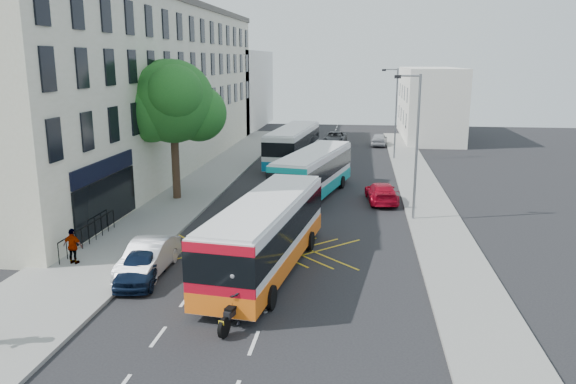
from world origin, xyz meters
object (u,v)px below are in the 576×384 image
(lamp_far, at_px, (395,109))
(red_hatchback, at_px, (382,192))
(bus_mid, at_px, (313,173))
(parked_car_silver, at_px, (148,257))
(street_tree, at_px, (172,102))
(pedestrian_far, at_px, (73,246))
(lamp_near, at_px, (415,140))
(distant_car_silver, at_px, (379,139))
(bus_near, at_px, (266,234))
(motorbike, at_px, (235,301))
(bus_far, at_px, (293,145))
(distant_car_grey, at_px, (335,138))
(parked_car_blue, at_px, (141,266))

(lamp_far, distance_m, red_hatchback, 16.48)
(bus_mid, height_order, parked_car_silver, bus_mid)
(street_tree, distance_m, parked_car_silver, 14.00)
(pedestrian_far, bearing_deg, lamp_far, -109.26)
(lamp_near, height_order, distant_car_silver, lamp_near)
(lamp_far, xyz_separation_m, parked_car_silver, (-11.80, -29.54, -3.91))
(bus_near, xyz_separation_m, motorbike, (-0.17, -5.40, -0.68))
(motorbike, relative_size, red_hatchback, 0.52)
(distant_car_silver, height_order, pedestrian_far, pedestrian_far)
(bus_far, relative_size, parked_car_silver, 2.68)
(motorbike, xyz_separation_m, distant_car_silver, (6.02, 42.54, -0.30))
(bus_near, distance_m, bus_far, 25.35)
(lamp_far, height_order, parked_car_silver, lamp_far)
(lamp_near, xyz_separation_m, lamp_far, (0.00, 20.00, 0.00))
(lamp_far, height_order, bus_far, lamp_far)
(bus_far, height_order, pedestrian_far, bus_far)
(lamp_far, bearing_deg, bus_far, -159.22)
(motorbike, bearing_deg, pedestrian_far, 164.86)
(bus_near, bearing_deg, pedestrian_far, -168.23)
(parked_car_silver, distance_m, distant_car_grey, 38.84)
(bus_mid, xyz_separation_m, motorbike, (-1.02, -19.16, -0.62))
(motorbike, height_order, parked_car_silver, motorbike)
(parked_car_silver, bearing_deg, bus_near, 10.98)
(bus_mid, bearing_deg, motorbike, -80.93)
(street_tree, distance_m, red_hatchback, 14.37)
(distant_car_grey, relative_size, distant_car_silver, 1.24)
(motorbike, bearing_deg, distant_car_grey, 102.71)
(street_tree, distance_m, lamp_far, 22.57)
(lamp_far, relative_size, parked_car_silver, 1.86)
(bus_far, relative_size, distant_car_grey, 2.36)
(bus_far, relative_size, red_hatchback, 2.63)
(street_tree, xyz_separation_m, distant_car_grey, (9.00, 25.85, -5.61))
(street_tree, distance_m, distant_car_silver, 29.55)
(lamp_far, bearing_deg, motorbike, -101.69)
(motorbike, bearing_deg, parked_car_silver, 151.42)
(bus_mid, height_order, red_hatchback, bus_mid)
(bus_near, distance_m, motorbike, 5.44)
(motorbike, relative_size, parked_car_blue, 0.60)
(parked_car_silver, height_order, pedestrian_far, pedestrian_far)
(bus_near, relative_size, red_hatchback, 2.58)
(distant_car_grey, relative_size, pedestrian_far, 3.07)
(street_tree, bearing_deg, parked_car_silver, -76.90)
(distant_car_grey, bearing_deg, pedestrian_far, -101.21)
(lamp_near, xyz_separation_m, bus_far, (-8.76, 16.68, -2.93))
(parked_car_blue, bearing_deg, distant_car_silver, 67.27)
(parked_car_blue, bearing_deg, bus_far, 76.35)
(lamp_near, height_order, distant_car_grey, lamp_near)
(bus_mid, relative_size, red_hatchback, 2.51)
(bus_mid, xyz_separation_m, distant_car_silver, (5.00, 23.38, -0.92))
(distant_car_grey, xyz_separation_m, distant_car_silver, (4.69, -0.28, -0.01))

